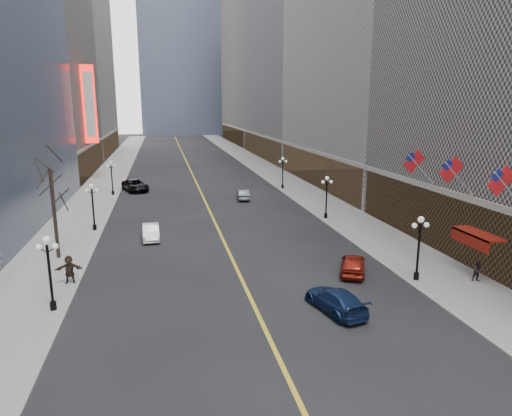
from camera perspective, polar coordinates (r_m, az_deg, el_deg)
name	(u,v)px	position (r m, az deg, el deg)	size (l,w,h in m)	color
sidewalk_east	(290,184)	(70.56, 4.22, 3.05)	(6.00, 230.00, 0.15)	gray
sidewalk_west	(100,190)	(68.51, -18.95, 2.09)	(6.00, 230.00, 0.15)	gray
lane_line	(194,177)	(77.97, -7.79, 3.85)	(0.25, 200.00, 0.02)	gold
bldg_east_c	(316,49)	(109.34, 7.49, 19.12)	(26.60, 40.60, 48.80)	gray
bldg_east_d	(271,41)	(151.23, 1.93, 20.10)	(26.60, 46.60, 62.80)	gray
streetlamp_east_1	(419,242)	(33.03, 19.72, -3.97)	(1.26, 0.44, 4.52)	black
streetlamp_east_2	(327,193)	(48.81, 8.82, 1.91)	(1.26, 0.44, 4.52)	black
streetlamp_east_3	(283,169)	(65.74, 3.36, 4.84)	(1.26, 0.44, 4.52)	black
streetlamp_west_1	(49,266)	(29.16, -24.46, -6.58)	(1.26, 0.44, 4.52)	black
streetlamp_west_2	(93,202)	(46.28, -19.75, 0.71)	(1.26, 0.44, 4.52)	black
streetlamp_west_3	(112,174)	(63.88, -17.60, 4.03)	(1.26, 0.44, 4.52)	black
flag_3	(504,184)	(31.76, 28.55, 2.70)	(2.87, 0.12, 2.87)	#B2B2B7
flag_4	(453,172)	(35.67, 23.44, 4.16)	(2.87, 0.12, 2.87)	#B2B2B7
flag_5	(416,163)	(39.83, 19.35, 5.29)	(2.87, 0.12, 2.87)	#B2B2B7
awning_c	(475,235)	(35.38, 25.73, -3.11)	(1.40, 4.00, 0.93)	maroon
theatre_marquee	(89,104)	(77.62, -20.11, 12.06)	(2.00, 0.55, 12.00)	red
tree_west_far	(51,182)	(38.26, -24.23, 3.01)	(3.60, 3.60, 7.92)	#2D231C
car_nb_mid	(151,232)	(42.62, -13.01, -2.93)	(1.44, 4.14, 1.37)	white
car_nb_far	(135,185)	(66.88, -14.85, 2.76)	(2.69, 5.84, 1.62)	black
car_sb_near	(336,300)	(27.97, 9.91, -11.27)	(1.92, 4.73, 1.37)	navy
car_sb_mid	(353,264)	(34.05, 12.03, -6.83)	(1.72, 4.27, 1.46)	maroon
car_sb_far	(243,195)	(58.80, -1.63, 1.70)	(1.41, 4.05, 1.33)	#52575A
ped_east_walk	(478,270)	(34.91, 26.02, -7.03)	(0.76, 0.42, 1.57)	black
ped_west_far	(69,269)	(33.59, -22.31, -7.11)	(1.79, 0.51, 1.93)	#2F231A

